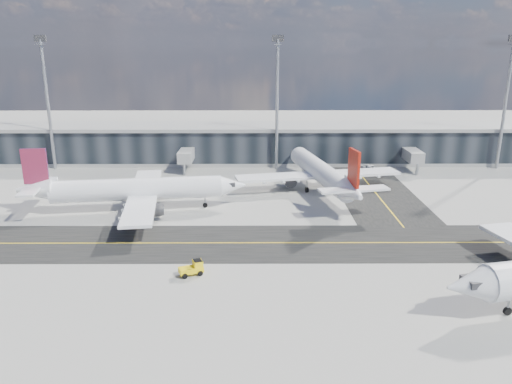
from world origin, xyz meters
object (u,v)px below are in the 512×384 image
Objects in this scene: airliner_redtail at (321,172)px; service_van at (370,169)px; baggage_tug at (193,268)px; airliner_af at (134,190)px.

airliner_redtail reaches higher than service_van.
service_van is at bearing 124.55° from baggage_tug.
service_van is at bearing 36.59° from airliner_redtail.
airliner_redtail is 6.62× the size of service_van.
airliner_redtail is at bearing -141.11° from service_van.
airliner_redtail is at bearing 128.58° from baggage_tug.
airliner_redtail reaches higher than baggage_tug.
airliner_af is 34.78m from airliner_redtail.
airliner_af is 27.76m from baggage_tug.
airliner_af is at bearing -159.75° from service_van.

